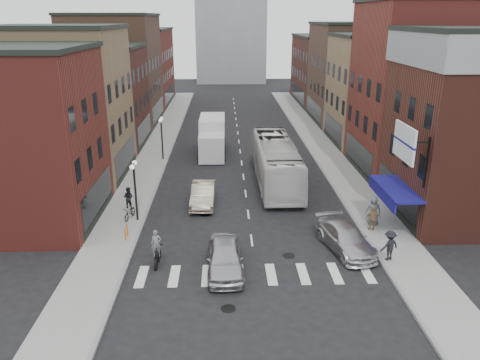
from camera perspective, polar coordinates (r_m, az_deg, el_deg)
name	(u,v)px	position (r m, az deg, el deg)	size (l,w,h in m)	color
ground	(253,248)	(27.77, 1.55, -8.30)	(160.00, 160.00, 0.00)	black
sidewalk_left	(157,149)	(48.79, -10.07, 3.77)	(3.00, 74.00, 0.15)	gray
sidewalk_right	(322,147)	(49.34, 9.92, 3.96)	(3.00, 74.00, 0.15)	gray
curb_left	(172,149)	(48.62, -8.31, 3.72)	(0.20, 74.00, 0.16)	gray
curb_right	(307,148)	(49.07, 8.19, 3.87)	(0.20, 74.00, 0.16)	gray
crosswalk_stripes	(256,275)	(25.16, 1.97, -11.45)	(12.00, 2.20, 0.01)	silver
bldg_left_near	(11,138)	(32.81, -26.12, 4.61)	(10.30, 9.20, 11.30)	maroon
bldg_left_mid_a	(60,104)	(41.38, -21.10, 8.67)	(10.30, 10.20, 12.30)	#A08358
bldg_left_mid_b	(93,96)	(50.97, -17.46, 9.70)	(10.30, 10.20, 10.30)	#4C231B
bldg_left_far_a	(115,70)	(61.38, -14.96, 12.83)	(10.30, 12.20, 13.30)	brown
bldg_left_far_b	(136,67)	(75.13, -12.59, 13.30)	(10.30, 16.20, 11.30)	maroon
bldg_right_mid_a	(423,90)	(42.38, 21.44, 10.23)	(10.30, 10.20, 14.30)	maroon
bldg_right_mid_b	(383,90)	(51.83, 16.99, 10.45)	(10.30, 10.20, 11.30)	#A08358
bldg_right_far_a	(355,73)	(62.20, 13.83, 12.53)	(10.30, 12.20, 12.30)	brown
bldg_right_far_b	(330,70)	(75.82, 10.95, 13.08)	(10.30, 16.20, 10.30)	#4C231B
awning_blue	(393,190)	(30.79, 18.12, -1.12)	(1.80, 5.00, 0.78)	navy
billboard_sign	(406,144)	(27.88, 19.56, 4.21)	(1.52, 3.00, 3.70)	black
streetlamp_near	(135,180)	(30.80, -12.73, -0.05)	(0.32, 1.22, 4.11)	black
streetlamp_far	(162,131)	(44.10, -9.55, 5.97)	(0.32, 1.22, 4.11)	black
bike_rack	(126,232)	(29.27, -13.71, -6.17)	(0.08, 0.68, 0.80)	#D8590C
box_truck	(212,137)	(46.18, -3.40, 5.28)	(2.54, 8.03, 3.49)	silver
motorcycle_rider	(157,248)	(26.09, -10.12, -8.20)	(0.59, 1.98, 2.02)	black
transit_bus	(276,162)	(37.89, 4.42, 2.19)	(2.96, 12.67, 3.53)	silver
sedan_left_near	(225,258)	(25.06, -1.86, -9.45)	(1.91, 4.76, 1.62)	#BAB9BE
sedan_left_far	(203,194)	(33.78, -4.51, -1.75)	(1.63, 4.68, 1.54)	beige
curb_car	(346,239)	(27.91, 12.76, -6.98)	(2.04, 5.02, 1.46)	silver
parked_bicycle	(130,213)	(31.92, -13.27, -3.92)	(0.55, 1.58, 0.83)	black
ped_left_solo	(128,197)	(33.61, -13.45, -2.09)	(0.75, 0.43, 1.53)	black
ped_right_a	(390,245)	(27.12, 17.77, -7.60)	(1.12, 0.55, 1.73)	black
ped_right_b	(373,219)	(30.44, 15.89, -4.54)	(0.93, 0.47, 1.59)	olive
ped_right_c	(373,210)	(31.26, 15.95, -3.58)	(0.94, 0.61, 1.92)	slate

